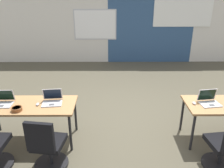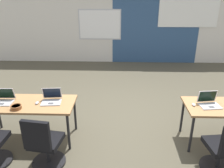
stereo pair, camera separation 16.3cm
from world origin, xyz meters
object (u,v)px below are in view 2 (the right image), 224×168
(chair_near_right_inner, at_px, (224,151))
(laptop_near_left_end, at_px, (3,99))
(snack_bowl, at_px, (16,107))
(laptop_near_right_inner, at_px, (209,103))
(mouse_near_left_inner, at_px, (37,103))
(mouse_near_right_inner, at_px, (194,105))
(laptop_near_left_inner, at_px, (52,99))
(chair_near_left_inner, at_px, (45,146))
(desk_near_left, at_px, (28,106))

(chair_near_right_inner, distance_m, laptop_near_left_end, 3.62)
(laptop_near_left_end, relative_size, snack_bowl, 1.90)
(laptop_near_right_inner, relative_size, laptop_near_left_end, 1.08)
(mouse_near_left_inner, bearing_deg, mouse_near_right_inner, 0.53)
(laptop_near_left_inner, bearing_deg, mouse_near_left_inner, -165.74)
(mouse_near_left_inner, distance_m, mouse_near_right_inner, 2.66)
(chair_near_right_inner, height_order, laptop_near_left_end, laptop_near_left_end)
(chair_near_left_inner, xyz_separation_m, snack_bowl, (-0.58, 0.51, 0.38))
(laptop_near_left_inner, height_order, laptop_near_left_end, same)
(mouse_near_left_inner, xyz_separation_m, snack_bowl, (-0.28, -0.19, 0.02))
(laptop_near_right_inner, xyz_separation_m, snack_bowl, (-3.19, -0.23, -0.01))
(mouse_near_left_inner, height_order, snack_bowl, snack_bowl)
(desk_near_left, xyz_separation_m, laptop_near_right_inner, (3.09, 0.01, 0.11))
(mouse_near_left_inner, bearing_deg, laptop_near_left_end, 176.00)
(laptop_near_left_end, bearing_deg, laptop_near_right_inner, -1.59)
(chair_near_right_inner, bearing_deg, laptop_near_right_inner, -96.51)
(chair_near_right_inner, bearing_deg, laptop_near_left_inner, -23.84)
(laptop_near_right_inner, xyz_separation_m, laptop_near_left_end, (-3.51, 0.00, -0.00))
(mouse_near_left_inner, height_order, laptop_near_right_inner, laptop_near_right_inner)
(desk_near_left, relative_size, snack_bowl, 9.01)
(mouse_near_right_inner, bearing_deg, laptop_near_right_inner, 3.80)
(mouse_near_right_inner, bearing_deg, chair_near_left_inner, -163.10)
(mouse_near_left_inner, bearing_deg, snack_bowl, -146.27)
(snack_bowl, bearing_deg, chair_near_left_inner, -41.05)
(chair_near_left_inner, height_order, snack_bowl, chair_near_left_inner)
(chair_near_left_inner, xyz_separation_m, mouse_near_right_inner, (2.36, 0.72, 0.36))
(desk_near_left, bearing_deg, mouse_near_right_inner, -0.08)
(chair_near_left_inner, distance_m, mouse_near_right_inner, 2.49)
(laptop_near_left_inner, distance_m, laptop_near_right_inner, 2.68)
(laptop_near_left_inner, xyz_separation_m, laptop_near_left_end, (-0.83, -0.04, 0.00))
(laptop_near_left_inner, xyz_separation_m, mouse_near_left_inner, (-0.23, -0.08, -0.03))
(desk_near_left, distance_m, chair_near_right_inner, 3.20)
(chair_near_right_inner, bearing_deg, mouse_near_left_inner, -21.06)
(laptop_near_right_inner, height_order, snack_bowl, laptop_near_right_inner)
(laptop_near_right_inner, distance_m, chair_near_right_inner, 0.86)
(chair_near_right_inner, relative_size, laptop_near_left_end, 2.72)
(chair_near_left_inner, bearing_deg, mouse_near_right_inner, -154.93)
(chair_near_left_inner, relative_size, mouse_near_right_inner, 8.98)
(mouse_near_left_inner, xyz_separation_m, chair_near_right_inner, (2.92, -0.72, -0.36))
(desk_near_left, height_order, laptop_near_right_inner, laptop_near_right_inner)
(desk_near_left, xyz_separation_m, mouse_near_left_inner, (0.17, -0.03, 0.08))
(mouse_near_left_inner, distance_m, laptop_near_left_end, 0.60)
(desk_near_left, relative_size, mouse_near_right_inner, 15.61)
(chair_near_right_inner, bearing_deg, snack_bowl, -16.68)
(laptop_near_left_inner, height_order, laptop_near_right_inner, laptop_near_right_inner)
(mouse_near_right_inner, height_order, laptop_near_left_end, laptop_near_left_end)
(laptop_near_right_inner, xyz_separation_m, mouse_near_right_inner, (-0.26, -0.02, -0.03))
(laptop_near_left_end, height_order, snack_bowl, laptop_near_left_end)
(chair_near_left_inner, relative_size, laptop_near_left_end, 2.72)
(laptop_near_left_inner, bearing_deg, snack_bowl, -157.77)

